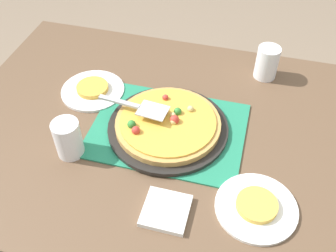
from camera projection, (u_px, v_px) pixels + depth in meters
name	position (u px, v px, depth m)	size (l,w,h in m)	color
ground_plane	(168.00, 244.00, 1.77)	(8.00, 8.00, 0.00)	#84705B
dining_table	(168.00, 153.00, 1.31)	(1.40, 1.00, 0.75)	brown
placemat	(168.00, 130.00, 1.23)	(0.48, 0.36, 0.01)	#237F5B
pizza_pan	(168.00, 128.00, 1.23)	(0.38, 0.38, 0.01)	black
pizza	(168.00, 123.00, 1.21)	(0.33, 0.33, 0.05)	tan
plate_near_left	(93.00, 91.00, 1.37)	(0.22, 0.22, 0.01)	white
plate_far_right	(256.00, 207.00, 1.03)	(0.22, 0.22, 0.01)	white
served_slice_left	(92.00, 88.00, 1.36)	(0.11, 0.11, 0.02)	gold
served_slice_right	(257.00, 205.00, 1.02)	(0.11, 0.11, 0.02)	#EAB747
cup_near	(68.00, 139.00, 1.13)	(0.08, 0.08, 0.12)	white
cup_far	(267.00, 63.00, 1.39)	(0.08, 0.08, 0.12)	white
pizza_server	(139.00, 107.00, 1.21)	(0.23, 0.08, 0.01)	silver
napkin_stack	(166.00, 211.00, 1.02)	(0.12, 0.12, 0.02)	white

